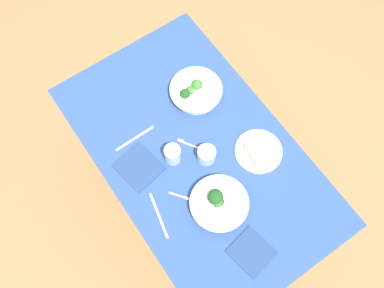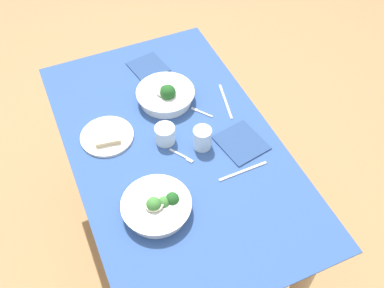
% 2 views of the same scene
% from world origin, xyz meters
% --- Properties ---
extents(ground_plane, '(6.00, 6.00, 0.00)m').
position_xyz_m(ground_plane, '(0.00, 0.00, 0.00)').
color(ground_plane, '#9E7547').
extents(dining_table, '(1.36, 0.81, 0.77)m').
position_xyz_m(dining_table, '(0.00, 0.00, 0.64)').
color(dining_table, '#2D4C84').
rests_on(dining_table, ground_plane).
extents(broccoli_bowl_far, '(0.25, 0.25, 0.09)m').
position_xyz_m(broccoli_bowl_far, '(-0.25, 0.17, 0.80)').
color(broccoli_bowl_far, white).
rests_on(broccoli_bowl_far, dining_table).
extents(broccoli_bowl_near, '(0.25, 0.25, 0.10)m').
position_xyz_m(broccoli_bowl_near, '(0.25, -0.06, 0.80)').
color(broccoli_bowl_near, white).
rests_on(broccoli_bowl_near, dining_table).
extents(bread_side_plate, '(0.22, 0.22, 0.03)m').
position_xyz_m(bread_side_plate, '(0.15, 0.23, 0.78)').
color(bread_side_plate, silver).
rests_on(bread_side_plate, dining_table).
extents(water_glass_center, '(0.08, 0.08, 0.08)m').
position_xyz_m(water_glass_center, '(0.04, 0.02, 0.81)').
color(water_glass_center, silver).
rests_on(water_glass_center, dining_table).
extents(water_glass_side, '(0.07, 0.07, 0.09)m').
position_xyz_m(water_glass_side, '(-0.04, -0.10, 0.82)').
color(water_glass_side, silver).
rests_on(water_glass_side, dining_table).
extents(fork_by_far_bowl, '(0.10, 0.07, 0.00)m').
position_xyz_m(fork_by_far_bowl, '(-0.06, -0.01, 0.77)').
color(fork_by_far_bowl, '#B7B7BC').
rests_on(fork_by_far_bowl, dining_table).
extents(fork_by_near_bowl, '(0.09, 0.07, 0.00)m').
position_xyz_m(fork_by_near_bowl, '(0.12, -0.17, 0.77)').
color(fork_by_near_bowl, '#B7B7BC').
rests_on(fork_by_near_bowl, dining_table).
extents(table_knife_left, '(0.21, 0.05, 0.00)m').
position_xyz_m(table_knife_left, '(0.14, -0.30, 0.77)').
color(table_knife_left, '#B7B7BC').
rests_on(table_knife_left, dining_table).
extents(table_knife_right, '(0.01, 0.20, 0.00)m').
position_xyz_m(table_knife_right, '(-0.22, -0.19, 0.77)').
color(table_knife_right, '#B7B7BC').
rests_on(table_knife_right, dining_table).
extents(napkin_folded_upper, '(0.21, 0.19, 0.01)m').
position_xyz_m(napkin_folded_upper, '(-0.10, -0.25, 0.77)').
color(napkin_folded_upper, navy).
rests_on(napkin_folded_upper, dining_table).
extents(napkin_folded_lower, '(0.19, 0.18, 0.01)m').
position_xyz_m(napkin_folded_lower, '(0.49, -0.07, 0.77)').
color(napkin_folded_lower, navy).
rests_on(napkin_folded_lower, dining_table).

